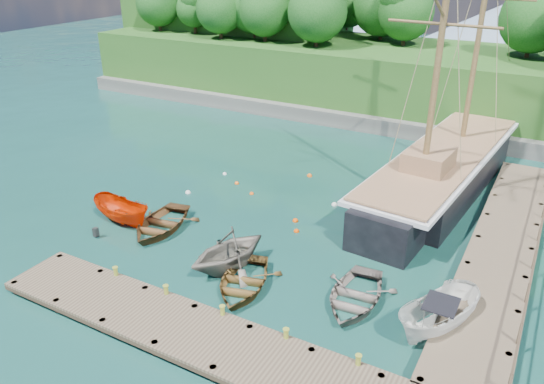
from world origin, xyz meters
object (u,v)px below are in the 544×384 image
(rowboat_1, at_px, (229,268))
(rowboat_3, at_px, (354,302))
(cabin_boat_white, at_px, (437,332))
(schooner, at_px, (441,174))
(rowboat_2, at_px, (243,288))
(motorboat_orange, at_px, (124,223))
(rowboat_0, at_px, (161,229))

(rowboat_1, relative_size, rowboat_3, 0.94)
(cabin_boat_white, bearing_deg, schooner, 125.49)
(rowboat_2, height_order, rowboat_3, rowboat_3)
(rowboat_3, height_order, cabin_boat_white, cabin_boat_white)
(motorboat_orange, xyz_separation_m, cabin_boat_white, (18.19, -0.80, 0.00))
(rowboat_2, xyz_separation_m, schooner, (5.49, 15.69, 1.10))
(rowboat_1, distance_m, motorboat_orange, 8.01)
(rowboat_3, height_order, motorboat_orange, motorboat_orange)
(motorboat_orange, distance_m, schooner, 20.24)
(motorboat_orange, xyz_separation_m, schooner, (14.95, 13.61, 1.10))
(rowboat_2, height_order, motorboat_orange, motorboat_orange)
(rowboat_0, height_order, rowboat_3, rowboat_0)
(rowboat_3, bearing_deg, schooner, 83.60)
(schooner, bearing_deg, rowboat_0, -128.27)
(rowboat_0, height_order, rowboat_2, rowboat_0)
(motorboat_orange, bearing_deg, rowboat_1, -88.94)
(rowboat_0, distance_m, cabin_boat_white, 15.86)
(rowboat_1, height_order, rowboat_3, rowboat_1)
(rowboat_0, bearing_deg, rowboat_1, -24.91)
(rowboat_0, bearing_deg, rowboat_2, -30.08)
(motorboat_orange, height_order, schooner, schooner)
(rowboat_2, distance_m, motorboat_orange, 9.69)
(rowboat_2, bearing_deg, rowboat_0, 144.84)
(rowboat_0, relative_size, rowboat_3, 1.03)
(rowboat_2, xyz_separation_m, rowboat_3, (4.99, 1.48, 0.00))
(rowboat_3, xyz_separation_m, schooner, (0.50, 14.21, 1.10))
(rowboat_3, relative_size, cabin_boat_white, 0.98)
(schooner, bearing_deg, cabin_boat_white, -71.88)
(rowboat_0, relative_size, schooner, 0.18)
(rowboat_2, bearing_deg, rowboat_1, 128.72)
(rowboat_2, height_order, schooner, schooner)
(cabin_boat_white, bearing_deg, rowboat_1, -156.11)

